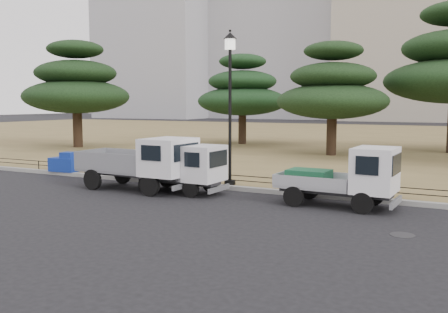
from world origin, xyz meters
The scene contains 13 objects.
ground centered at (0.00, 0.00, 0.00)m, with size 220.00×220.00×0.00m, color black.
lawn centered at (0.00, 30.60, 0.07)m, with size 120.00×56.00×0.15m, color olive.
curb centered at (0.00, 2.60, 0.08)m, with size 120.00×0.25×0.16m, color gray.
truck_large centered at (-2.88, 1.05, 1.09)m, with size 4.56×1.98×1.96m.
truck_kei_front centered at (-1.18, 1.29, 0.86)m, with size 3.32×1.54×1.73m.
truck_kei_rear centered at (4.46, 1.45, 0.94)m, with size 3.65×1.70×1.88m.
street_lamp centered at (-0.21, 2.90, 3.94)m, with size 0.50×0.50×5.61m.
pipe_fence centered at (0.00, 2.75, 0.44)m, with size 38.00×0.04×0.40m.
tarp_pile centered at (-8.39, 2.89, 0.50)m, with size 1.37×1.05×0.87m.
manhole centered at (6.50, -1.20, 0.01)m, with size 0.60×0.60×0.01m, color #2D2D30.
pine_west_far centered at (-16.74, 12.48, 4.37)m, with size 7.23×7.23×7.31m.
pine_west_near centered at (-7.74, 20.21, 4.00)m, with size 6.67×6.67×6.67m.
pine_center_left centered at (0.38, 15.14, 3.95)m, with size 6.48×6.48×6.59m.
Camera 1 is at (8.01, -13.71, 3.19)m, focal length 40.00 mm.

